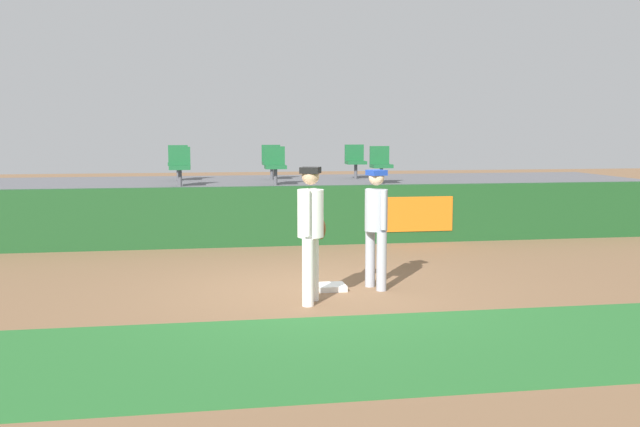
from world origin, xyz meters
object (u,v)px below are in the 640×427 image
Objects in this scene: player_runner_visitor at (376,220)px; seat_front_right at (381,163)px; seat_back_right at (355,159)px; seat_back_center at (271,160)px; seat_back_left at (178,161)px; seat_front_center at (275,163)px; first_base at (331,287)px; player_fielder_home at (311,225)px; seat_front_left at (180,164)px.

seat_front_right is at bearing 146.78° from player_runner_visitor.
seat_back_right reaches higher than player_runner_visitor.
seat_back_right and seat_back_center have the same top height.
seat_back_center is at bearing -0.00° from seat_back_left.
seat_back_center is 1.00× the size of seat_front_center.
player_runner_visitor reaches higher than first_base.
seat_back_right reaches higher than player_fielder_home.
seat_back_left is at bearing -145.46° from player_fielder_home.
seat_back_center is at bearing -179.99° from seat_back_right.
player_fielder_home is 2.17× the size of seat_back_right.
first_base is 0.48× the size of seat_back_center.
first_base is 1.32m from player_fielder_home.
seat_front_right is (0.19, -1.80, -0.00)m from seat_back_right.
player_fielder_home is at bearing -76.53° from seat_back_left.
first_base is at bearing -89.00° from seat_back_center.
seat_back_right is 1.00× the size of seat_front_left.
seat_front_left is at bearing -87.20° from seat_back_left.
player_runner_visitor is (0.65, -0.03, 0.97)m from first_base.
seat_back_center is 2.80m from seat_front_left.
first_base is 0.48× the size of seat_front_left.
player_fielder_home is 2.17× the size of seat_back_left.
player_fielder_home is 8.16m from seat_back_center.
seat_front_right is at bearing -38.36° from seat_back_center.
seat_back_right is at bearing 75.19° from first_base.
seat_front_center is at bearing -160.59° from player_fielder_home.
seat_front_left is at bearing -139.98° from seat_back_center.
seat_front_center is at bearing -140.47° from seat_back_right.
seat_front_right is (2.37, -0.00, -0.00)m from seat_front_center.
player_runner_visitor is (1.06, 0.71, -0.05)m from player_fielder_home.
seat_back_center is (-0.13, 7.39, 1.54)m from first_base.
seat_back_right is 1.00× the size of seat_back_left.
seat_back_center is at bearing 91.00° from first_base.
seat_front_center reaches higher than first_base.
seat_back_center and seat_front_center have the same top height.
first_base is 6.18m from seat_front_right.
player_fielder_home is at bearing -111.99° from seat_front_right.
seat_back_right is at bearing 23.07° from seat_front_left.
seat_back_right is (1.30, 7.42, 0.58)m from player_runner_visitor.
first_base is at bearing -110.93° from player_runner_visitor.
first_base is at bearing -104.81° from seat_back_right.
player_fielder_home is at bearing -73.63° from seat_front_left.
seat_back_center reaches higher than first_base.
seat_back_left and seat_front_center have the same top height.
seat_front_right is (1.49, 5.62, 0.57)m from player_runner_visitor.
seat_front_center is at bearing 170.56° from player_runner_visitor.
seat_front_center is (0.18, 6.34, 0.53)m from player_fielder_home.
seat_back_center is (-0.78, 7.42, 0.58)m from player_runner_visitor.
first_base is 7.91m from seat_back_left.
seat_back_center is (-2.08, -0.00, -0.00)m from seat_back_right.
seat_back_center is at bearing 86.86° from seat_front_center.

